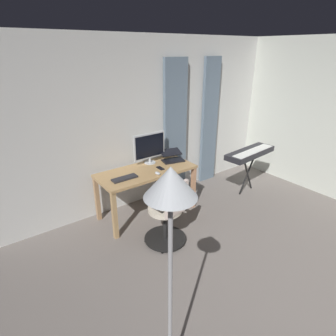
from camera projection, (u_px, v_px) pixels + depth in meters
name	position (u px, v px, depth m)	size (l,w,h in m)	color
ground_plane	(329.00, 323.00, 2.65)	(8.14, 8.14, 0.00)	slate
back_room_partition	(147.00, 123.00, 4.46)	(5.07, 0.10, 2.59)	silver
curtain_left_panel	(209.00, 123.00, 5.13)	(0.35, 0.06, 2.27)	slate
curtain_right_panel	(175.00, 130.00, 4.70)	(0.44, 0.06, 2.27)	slate
desk	(147.00, 176.00, 4.18)	(1.46, 0.64, 0.73)	tan
office_chair	(168.00, 215.00, 3.58)	(0.56, 0.56, 0.92)	black
computer_monitor	(149.00, 147.00, 4.30)	(0.55, 0.18, 0.48)	#B7BCC1
computer_keyboard	(125.00, 178.00, 3.85)	(0.36, 0.12, 0.02)	#232328
laptop	(172.00, 157.00, 4.48)	(0.40, 0.37, 0.15)	black
computer_mouse	(157.00, 173.00, 3.99)	(0.06, 0.10, 0.04)	#B7BCC1
cell_phone_face_up	(160.00, 168.00, 4.19)	(0.07, 0.14, 0.01)	black
piano_keyboard	(250.00, 154.00, 4.80)	(1.06, 0.41, 0.80)	black
floor_lamp	(170.00, 215.00, 1.63)	(0.31, 0.31, 1.81)	black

